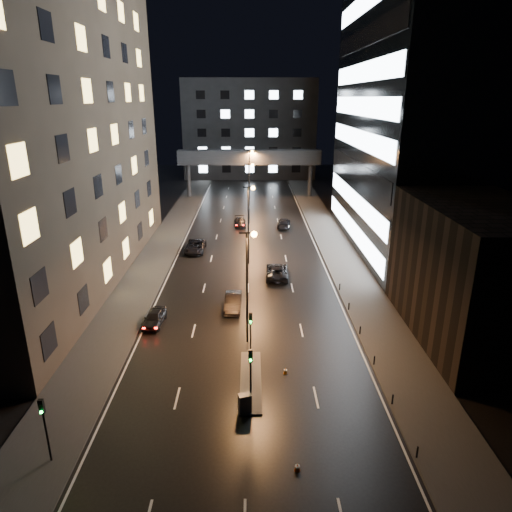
# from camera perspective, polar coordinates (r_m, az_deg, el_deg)

# --- Properties ---
(ground) EXTENTS (160.00, 160.00, 0.00)m
(ground) POSITION_cam_1_polar(r_m,az_deg,el_deg) (70.62, -0.89, 2.41)
(ground) COLOR black
(ground) RESTS_ON ground
(sidewalk_left) EXTENTS (5.00, 110.00, 0.15)m
(sidewalk_left) POSITION_cam_1_polar(r_m,az_deg,el_deg) (67.08, -11.65, 1.15)
(sidewalk_left) COLOR #383533
(sidewalk_left) RESTS_ON ground
(sidewalk_right) EXTENTS (5.00, 110.00, 0.15)m
(sidewalk_right) POSITION_cam_1_polar(r_m,az_deg,el_deg) (66.93, 9.86, 1.23)
(sidewalk_right) COLOR #383533
(sidewalk_right) RESTS_ON ground
(building_left) EXTENTS (15.00, 48.00, 40.00)m
(building_left) POSITION_cam_1_polar(r_m,az_deg,el_deg) (56.45, -25.72, 17.00)
(building_left) COLOR #2D2319
(building_left) RESTS_ON ground
(building_right_low) EXTENTS (10.00, 18.00, 12.00)m
(building_right_low) POSITION_cam_1_polar(r_m,az_deg,el_deg) (43.96, 25.95, -1.97)
(building_right_low) COLOR black
(building_right_low) RESTS_ON ground
(building_right_glass) EXTENTS (20.00, 36.00, 45.00)m
(building_right_glass) POSITION_cam_1_polar(r_m,az_deg,el_deg) (68.22, 21.88, 19.68)
(building_right_glass) COLOR black
(building_right_glass) RESTS_ON ground
(building_far) EXTENTS (34.00, 14.00, 25.00)m
(building_far) POSITION_cam_1_polar(r_m,az_deg,el_deg) (125.85, -0.81, 15.61)
(building_far) COLOR #333335
(building_far) RESTS_ON ground
(skybridge) EXTENTS (30.00, 3.00, 10.00)m
(skybridge) POSITION_cam_1_polar(r_m,az_deg,el_deg) (98.34, -0.84, 12.16)
(skybridge) COLOR #333335
(skybridge) RESTS_ON ground
(median_island) EXTENTS (1.60, 8.00, 0.15)m
(median_island) POSITION_cam_1_polar(r_m,az_deg,el_deg) (35.93, -0.66, -15.30)
(median_island) COLOR #383533
(median_island) RESTS_ON ground
(traffic_signal_near) EXTENTS (0.28, 0.34, 4.40)m
(traffic_signal_near) POSITION_cam_1_polar(r_m,az_deg,el_deg) (36.48, -0.68, -9.16)
(traffic_signal_near) COLOR black
(traffic_signal_near) RESTS_ON median_island
(traffic_signal_far) EXTENTS (0.28, 0.34, 4.40)m
(traffic_signal_far) POSITION_cam_1_polar(r_m,az_deg,el_deg) (31.75, -0.68, -13.89)
(traffic_signal_far) COLOR black
(traffic_signal_far) RESTS_ON median_island
(traffic_signal_corner) EXTENTS (0.28, 0.34, 4.40)m
(traffic_signal_corner) POSITION_cam_1_polar(r_m,az_deg,el_deg) (30.22, -24.96, -18.22)
(traffic_signal_corner) COLOR black
(traffic_signal_corner) RESTS_ON ground
(bollard_row) EXTENTS (0.12, 25.12, 0.90)m
(bollard_row) POSITION_cam_1_polar(r_m,az_deg,el_deg) (40.72, 13.67, -10.77)
(bollard_row) COLOR black
(bollard_row) RESTS_ON ground
(streetlight_near) EXTENTS (1.45, 0.50, 10.15)m
(streetlight_near) POSITION_cam_1_polar(r_m,az_deg,el_deg) (38.23, -0.90, -2.16)
(streetlight_near) COLOR black
(streetlight_near) RESTS_ON ground
(streetlight_mid_a) EXTENTS (1.45, 0.50, 10.15)m
(streetlight_mid_a) POSITION_cam_1_polar(r_m,az_deg,el_deg) (57.32, -0.81, 5.15)
(streetlight_mid_a) COLOR black
(streetlight_mid_a) RESTS_ON ground
(streetlight_mid_b) EXTENTS (1.45, 0.50, 10.15)m
(streetlight_mid_b) POSITION_cam_1_polar(r_m,az_deg,el_deg) (76.87, -0.77, 8.78)
(streetlight_mid_b) COLOR black
(streetlight_mid_b) RESTS_ON ground
(streetlight_far) EXTENTS (1.45, 0.50, 10.15)m
(streetlight_far) POSITION_cam_1_polar(r_m,az_deg,el_deg) (96.61, -0.74, 10.93)
(streetlight_far) COLOR black
(streetlight_far) RESTS_ON ground
(car_away_a) EXTENTS (1.96, 4.22, 1.40)m
(car_away_a) POSITION_cam_1_polar(r_m,az_deg,el_deg) (44.60, -12.58, -7.54)
(car_away_a) COLOR black
(car_away_a) RESTS_ON ground
(car_away_b) EXTENTS (1.73, 4.71, 1.54)m
(car_away_b) POSITION_cam_1_polar(r_m,az_deg,el_deg) (46.66, -2.88, -5.73)
(car_away_b) COLOR black
(car_away_b) RESTS_ON ground
(car_away_c) EXTENTS (2.69, 5.61, 1.54)m
(car_away_c) POSITION_cam_1_polar(r_m,az_deg,el_deg) (64.17, -7.60, 1.21)
(car_away_c) COLOR black
(car_away_c) RESTS_ON ground
(car_away_d) EXTENTS (2.19, 4.71, 1.33)m
(car_away_d) POSITION_cam_1_polar(r_m,az_deg,el_deg) (76.53, -2.00, 4.25)
(car_away_d) COLOR black
(car_away_d) RESTS_ON ground
(car_toward_a) EXTENTS (2.83, 5.68, 1.55)m
(car_toward_a) POSITION_cam_1_polar(r_m,az_deg,el_deg) (54.58, 2.65, -1.91)
(car_toward_a) COLOR black
(car_toward_a) RESTS_ON ground
(car_toward_b) EXTENTS (2.56, 5.24, 1.47)m
(car_toward_b) POSITION_cam_1_polar(r_m,az_deg,el_deg) (75.93, 3.50, 4.15)
(car_toward_b) COLOR black
(car_toward_b) RESTS_ON ground
(utility_cabinet) EXTENTS (0.98, 0.76, 1.36)m
(utility_cabinet) POSITION_cam_1_polar(r_m,az_deg,el_deg) (32.49, -1.41, -17.90)
(utility_cabinet) COLOR #474749
(utility_cabinet) RESTS_ON median_island
(cone_a) EXTENTS (0.39, 0.39, 0.54)m
(cone_a) POSITION_cam_1_polar(r_m,az_deg,el_deg) (36.74, 3.69, -14.11)
(cone_a) COLOR orange
(cone_a) RESTS_ON ground
(cone_b) EXTENTS (0.38, 0.38, 0.48)m
(cone_b) POSITION_cam_1_polar(r_m,az_deg,el_deg) (29.12, 5.19, -24.79)
(cone_b) COLOR #F0530C
(cone_b) RESTS_ON ground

